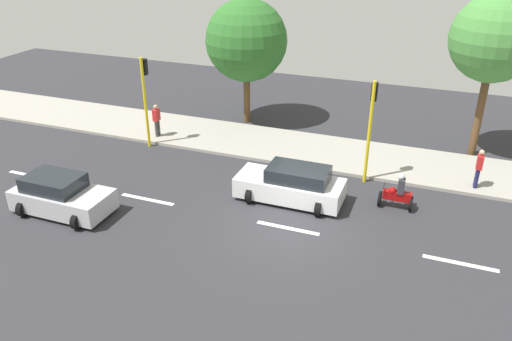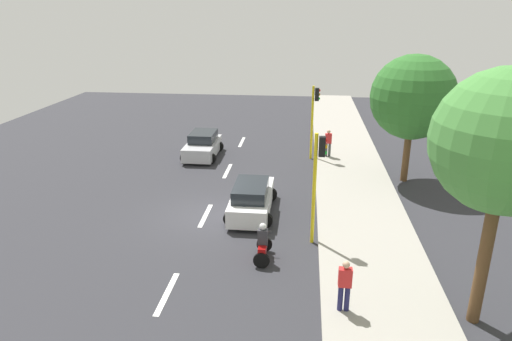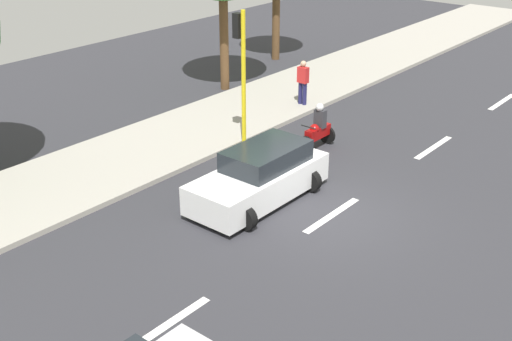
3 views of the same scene
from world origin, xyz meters
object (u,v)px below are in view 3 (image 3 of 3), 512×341
car_white (260,177)px  motorcycle (318,130)px  pedestrian_near_signal (303,81)px  traffic_light_corner (241,61)px

car_white → motorcycle: size_ratio=2.81×
car_white → motorcycle: motorcycle is taller
pedestrian_near_signal → motorcycle: bearing=133.0°
car_white → pedestrian_near_signal: (3.62, -6.96, 0.35)m
motorcycle → pedestrian_near_signal: 4.02m
pedestrian_near_signal → traffic_light_corner: bearing=100.3°
motorcycle → car_white: bearing=102.5°
motorcycle → pedestrian_near_signal: (2.73, -2.93, 0.42)m
car_white → traffic_light_corner: traffic_light_corner is taller
car_white → pedestrian_near_signal: 7.86m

